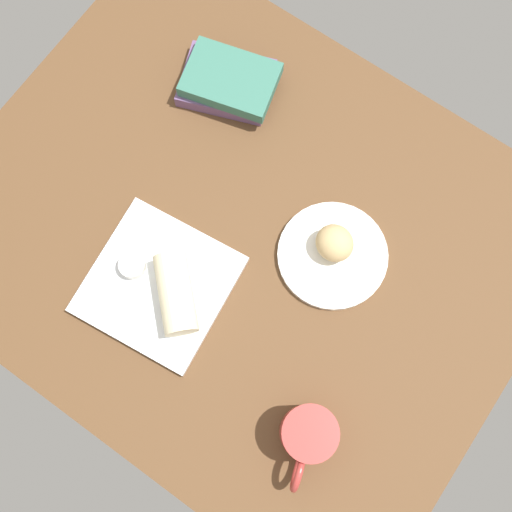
{
  "coord_description": "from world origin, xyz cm",
  "views": [
    {
      "loc": [
        -21.31,
        26.11,
        121.53
      ],
      "look_at": [
        -4.8,
        2.49,
        7.0
      ],
      "focal_mm": 45.09,
      "sensor_mm": 36.0,
      "label": 1
    }
  ],
  "objects_px": {
    "square_plate": "(159,284)",
    "sauce_cup": "(132,266)",
    "scone_pastry": "(335,243)",
    "coffee_mug": "(308,435)",
    "breakfast_wrap": "(176,294)",
    "book_stack": "(228,81)",
    "round_plate": "(332,255)"
  },
  "relations": [
    {
      "from": "square_plate",
      "to": "sauce_cup",
      "type": "height_order",
      "value": "sauce_cup"
    },
    {
      "from": "scone_pastry",
      "to": "coffee_mug",
      "type": "relative_size",
      "value": 0.5
    },
    {
      "from": "square_plate",
      "to": "coffee_mug",
      "type": "height_order",
      "value": "coffee_mug"
    },
    {
      "from": "scone_pastry",
      "to": "coffee_mug",
      "type": "distance_m",
      "value": 0.34
    },
    {
      "from": "breakfast_wrap",
      "to": "book_stack",
      "type": "height_order",
      "value": "breakfast_wrap"
    },
    {
      "from": "scone_pastry",
      "to": "square_plate",
      "type": "xyz_separation_m",
      "value": [
        0.23,
        0.24,
        -0.04
      ]
    },
    {
      "from": "scone_pastry",
      "to": "coffee_mug",
      "type": "bearing_deg",
      "value": 115.55
    },
    {
      "from": "sauce_cup",
      "to": "breakfast_wrap",
      "type": "relative_size",
      "value": 0.34
    },
    {
      "from": "breakfast_wrap",
      "to": "scone_pastry",
      "type": "bearing_deg",
      "value": -172.76
    },
    {
      "from": "scone_pastry",
      "to": "sauce_cup",
      "type": "height_order",
      "value": "scone_pastry"
    },
    {
      "from": "round_plate",
      "to": "sauce_cup",
      "type": "bearing_deg",
      "value": 38.8
    },
    {
      "from": "round_plate",
      "to": "coffee_mug",
      "type": "relative_size",
      "value": 1.44
    },
    {
      "from": "round_plate",
      "to": "book_stack",
      "type": "distance_m",
      "value": 0.4
    },
    {
      "from": "square_plate",
      "to": "sauce_cup",
      "type": "bearing_deg",
      "value": 1.44
    },
    {
      "from": "coffee_mug",
      "to": "round_plate",
      "type": "bearing_deg",
      "value": -64.86
    },
    {
      "from": "round_plate",
      "to": "sauce_cup",
      "type": "relative_size",
      "value": 4.28
    },
    {
      "from": "scone_pastry",
      "to": "book_stack",
      "type": "bearing_deg",
      "value": -24.47
    },
    {
      "from": "square_plate",
      "to": "coffee_mug",
      "type": "bearing_deg",
      "value": 169.91
    },
    {
      "from": "square_plate",
      "to": "breakfast_wrap",
      "type": "distance_m",
      "value": 0.06
    },
    {
      "from": "scone_pastry",
      "to": "square_plate",
      "type": "distance_m",
      "value": 0.33
    },
    {
      "from": "scone_pastry",
      "to": "breakfast_wrap",
      "type": "xyz_separation_m",
      "value": [
        0.18,
        0.24,
        0.0
      ]
    },
    {
      "from": "round_plate",
      "to": "sauce_cup",
      "type": "xyz_separation_m",
      "value": [
        0.29,
        0.23,
        0.02
      ]
    },
    {
      "from": "round_plate",
      "to": "coffee_mug",
      "type": "xyz_separation_m",
      "value": [
        -0.14,
        0.3,
        0.04
      ]
    },
    {
      "from": "round_plate",
      "to": "sauce_cup",
      "type": "height_order",
      "value": "sauce_cup"
    },
    {
      "from": "scone_pastry",
      "to": "coffee_mug",
      "type": "xyz_separation_m",
      "value": [
        -0.15,
        0.31,
        0.01
      ]
    },
    {
      "from": "breakfast_wrap",
      "to": "coffee_mug",
      "type": "height_order",
      "value": "coffee_mug"
    },
    {
      "from": "book_stack",
      "to": "square_plate",
      "type": "bearing_deg",
      "value": 107.7
    },
    {
      "from": "scone_pastry",
      "to": "round_plate",
      "type": "bearing_deg",
      "value": 125.24
    },
    {
      "from": "scone_pastry",
      "to": "book_stack",
      "type": "relative_size",
      "value": 0.33
    },
    {
      "from": "scone_pastry",
      "to": "sauce_cup",
      "type": "relative_size",
      "value": 1.49
    },
    {
      "from": "scone_pastry",
      "to": "square_plate",
      "type": "height_order",
      "value": "scone_pastry"
    },
    {
      "from": "round_plate",
      "to": "scone_pastry",
      "type": "xyz_separation_m",
      "value": [
        0.01,
        -0.01,
        0.04
      ]
    }
  ]
}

